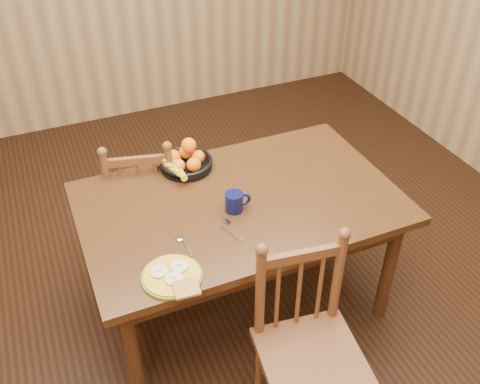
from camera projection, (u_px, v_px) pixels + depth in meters
name	position (u px, v px, depth m)	size (l,w,h in m)	color
room	(240.00, 92.00, 2.34)	(4.52, 5.02, 2.72)	black
dining_table	(240.00, 213.00, 2.76)	(1.60, 1.00, 0.75)	black
chair_far	(144.00, 203.00, 3.19)	(0.49, 0.48, 0.91)	#513118
chair_near	(308.00, 347.00, 2.33)	(0.49, 0.47, 0.96)	#513118
breakfast_plate	(173.00, 276.00, 2.27)	(0.26, 0.29, 0.04)	#59601E
fork	(230.00, 229.00, 2.52)	(0.06, 0.18, 0.00)	silver
spoon	(182.00, 241.00, 2.45)	(0.04, 0.16, 0.01)	silver
coffee_mug	(235.00, 202.00, 2.61)	(0.13, 0.09, 0.10)	#090D34
juice_glass	(234.00, 202.00, 2.63)	(0.06, 0.06, 0.09)	silver
fruit_bowl	(185.00, 161.00, 2.90)	(0.32, 0.32, 0.17)	black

